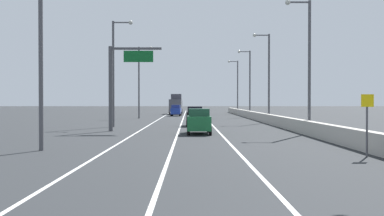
{
  "coord_description": "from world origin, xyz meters",
  "views": [
    {
      "loc": [
        -1.03,
        -6.83,
        2.69
      ],
      "look_at": [
        -0.76,
        43.24,
        1.9
      ],
      "focal_mm": 42.76,
      "sensor_mm": 36.0,
      "label": 1
    }
  ],
  "objects_px": {
    "car_blue_1": "(176,110)",
    "box_truck": "(176,105)",
    "car_green_0": "(199,121)",
    "lamp_post_right_second": "(307,57)",
    "lamp_post_right_fourth": "(248,79)",
    "lamp_post_right_third": "(267,72)",
    "lamp_post_left_mid": "(116,66)",
    "overhead_sign_gantry": "(119,78)",
    "lamp_post_left_near": "(45,35)",
    "lamp_post_left_far": "(140,77)",
    "speed_advisory_sign": "(367,120)",
    "lamp_post_right_fifth": "(236,83)",
    "car_black_2": "(195,116)"
  },
  "relations": [
    {
      "from": "car_green_0",
      "to": "car_blue_1",
      "type": "relative_size",
      "value": 1.04
    },
    {
      "from": "car_blue_1",
      "to": "car_green_0",
      "type": "bearing_deg",
      "value": -85.92
    },
    {
      "from": "lamp_post_right_fourth",
      "to": "car_blue_1",
      "type": "height_order",
      "value": "lamp_post_right_fourth"
    },
    {
      "from": "car_green_0",
      "to": "car_blue_1",
      "type": "xyz_separation_m",
      "value": [
        -3.15,
        44.1,
        -0.04
      ]
    },
    {
      "from": "overhead_sign_gantry",
      "to": "car_blue_1",
      "type": "relative_size",
      "value": 1.76
    },
    {
      "from": "speed_advisory_sign",
      "to": "lamp_post_right_second",
      "type": "distance_m",
      "value": 16.4
    },
    {
      "from": "lamp_post_left_mid",
      "to": "lamp_post_right_third",
      "type": "bearing_deg",
      "value": 27.7
    },
    {
      "from": "lamp_post_right_second",
      "to": "car_black_2",
      "type": "bearing_deg",
      "value": 129.04
    },
    {
      "from": "lamp_post_left_near",
      "to": "speed_advisory_sign",
      "type": "bearing_deg",
      "value": -10.29
    },
    {
      "from": "lamp_post_right_fourth",
      "to": "car_green_0",
      "type": "xyz_separation_m",
      "value": [
        -8.93,
        -37.95,
        -5.23
      ]
    },
    {
      "from": "overhead_sign_gantry",
      "to": "lamp_post_right_second",
      "type": "bearing_deg",
      "value": -10.46
    },
    {
      "from": "lamp_post_right_third",
      "to": "lamp_post_right_fourth",
      "type": "relative_size",
      "value": 1.0
    },
    {
      "from": "lamp_post_right_second",
      "to": "lamp_post_left_mid",
      "type": "bearing_deg",
      "value": 150.49
    },
    {
      "from": "lamp_post_left_far",
      "to": "car_blue_1",
      "type": "xyz_separation_m",
      "value": [
        5.09,
        11.42,
        -5.27
      ]
    },
    {
      "from": "speed_advisory_sign",
      "to": "lamp_post_right_third",
      "type": "height_order",
      "value": "lamp_post_right_third"
    },
    {
      "from": "lamp_post_right_fourth",
      "to": "car_green_0",
      "type": "distance_m",
      "value": 39.34
    },
    {
      "from": "lamp_post_left_near",
      "to": "lamp_post_left_mid",
      "type": "distance_m",
      "value": 22.53
    },
    {
      "from": "lamp_post_right_third",
      "to": "car_blue_1",
      "type": "bearing_deg",
      "value": 115.6
    },
    {
      "from": "lamp_post_right_second",
      "to": "box_truck",
      "type": "height_order",
      "value": "lamp_post_right_second"
    },
    {
      "from": "overhead_sign_gantry",
      "to": "lamp_post_right_fourth",
      "type": "relative_size",
      "value": 0.68
    },
    {
      "from": "car_blue_1",
      "to": "box_truck",
      "type": "distance_m",
      "value": 11.54
    },
    {
      "from": "lamp_post_right_second",
      "to": "car_green_0",
      "type": "bearing_deg",
      "value": -177.44
    },
    {
      "from": "lamp_post_right_second",
      "to": "lamp_post_left_far",
      "type": "bearing_deg",
      "value": 117.88
    },
    {
      "from": "lamp_post_right_second",
      "to": "lamp_post_right_third",
      "type": "height_order",
      "value": "same"
    },
    {
      "from": "lamp_post_right_second",
      "to": "car_green_0",
      "type": "relative_size",
      "value": 2.49
    },
    {
      "from": "lamp_post_right_fourth",
      "to": "lamp_post_left_near",
      "type": "bearing_deg",
      "value": -109.13
    },
    {
      "from": "overhead_sign_gantry",
      "to": "lamp_post_left_mid",
      "type": "xyz_separation_m",
      "value": [
        -1.41,
        6.83,
        1.52
      ]
    },
    {
      "from": "car_green_0",
      "to": "lamp_post_right_second",
      "type": "bearing_deg",
      "value": 2.56
    },
    {
      "from": "lamp_post_right_third",
      "to": "box_truck",
      "type": "height_order",
      "value": "lamp_post_right_third"
    },
    {
      "from": "lamp_post_right_third",
      "to": "overhead_sign_gantry",
      "type": "bearing_deg",
      "value": -134.86
    },
    {
      "from": "overhead_sign_gantry",
      "to": "lamp_post_right_second",
      "type": "distance_m",
      "value": 16.17
    },
    {
      "from": "speed_advisory_sign",
      "to": "car_black_2",
      "type": "xyz_separation_m",
      "value": [
        -7.9,
        26.86,
        -0.72
      ]
    },
    {
      "from": "car_green_0",
      "to": "lamp_post_left_mid",
      "type": "bearing_deg",
      "value": 129.58
    },
    {
      "from": "lamp_post_left_near",
      "to": "lamp_post_left_mid",
      "type": "bearing_deg",
      "value": 89.65
    },
    {
      "from": "speed_advisory_sign",
      "to": "lamp_post_right_third",
      "type": "bearing_deg",
      "value": 88.21
    },
    {
      "from": "lamp_post_right_second",
      "to": "car_green_0",
      "type": "height_order",
      "value": "lamp_post_right_second"
    },
    {
      "from": "lamp_post_right_second",
      "to": "lamp_post_right_third",
      "type": "bearing_deg",
      "value": 90.15
    },
    {
      "from": "lamp_post_right_third",
      "to": "box_truck",
      "type": "xyz_separation_m",
      "value": [
        -12.31,
        36.43,
        -4.39
      ]
    },
    {
      "from": "lamp_post_left_near",
      "to": "car_blue_1",
      "type": "relative_size",
      "value": 2.58
    },
    {
      "from": "lamp_post_left_mid",
      "to": "car_green_0",
      "type": "relative_size",
      "value": 2.49
    },
    {
      "from": "lamp_post_right_second",
      "to": "car_blue_1",
      "type": "height_order",
      "value": "lamp_post_right_second"
    },
    {
      "from": "lamp_post_right_third",
      "to": "car_green_0",
      "type": "distance_m",
      "value": 21.73
    },
    {
      "from": "lamp_post_right_fourth",
      "to": "car_blue_1",
      "type": "bearing_deg",
      "value": 153.02
    },
    {
      "from": "car_green_0",
      "to": "overhead_sign_gantry",
      "type": "bearing_deg",
      "value": 154.59
    },
    {
      "from": "lamp_post_right_third",
      "to": "car_green_0",
      "type": "xyz_separation_m",
      "value": [
        -8.8,
        -19.17,
        -5.23
      ]
    },
    {
      "from": "speed_advisory_sign",
      "to": "lamp_post_right_fourth",
      "type": "bearing_deg",
      "value": 88.69
    },
    {
      "from": "lamp_post_right_fourth",
      "to": "lamp_post_right_fifth",
      "type": "bearing_deg",
      "value": 90.1
    },
    {
      "from": "lamp_post_right_fourth",
      "to": "car_green_0",
      "type": "bearing_deg",
      "value": -103.24
    },
    {
      "from": "overhead_sign_gantry",
      "to": "car_green_0",
      "type": "bearing_deg",
      "value": -25.41
    },
    {
      "from": "lamp_post_right_second",
      "to": "car_blue_1",
      "type": "xyz_separation_m",
      "value": [
        -11.99,
        43.7,
        -5.27
      ]
    }
  ]
}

